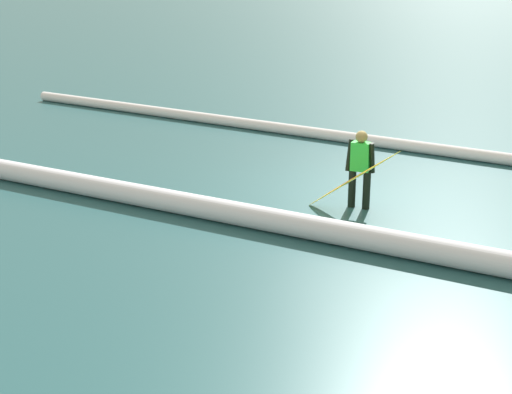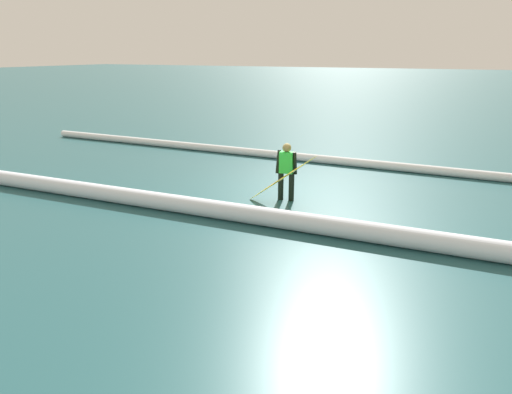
# 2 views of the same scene
# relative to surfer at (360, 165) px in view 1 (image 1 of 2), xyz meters

# --- Properties ---
(ground_plane) EXTENTS (199.37, 199.37, 0.00)m
(ground_plane) POSITION_rel_surfer_xyz_m (0.61, -0.68, -0.82)
(ground_plane) COLOR #245458
(surfer) EXTENTS (0.52, 0.24, 1.47)m
(surfer) POSITION_rel_surfer_xyz_m (0.00, 0.00, 0.00)
(surfer) COLOR black
(surfer) RESTS_ON ground_plane
(surfboard) EXTENTS (1.82, 0.40, 1.37)m
(surfboard) POSITION_rel_surfer_xyz_m (-0.04, 0.42, -0.15)
(surfboard) COLOR yellow
(surfboard) RESTS_ON ground_plane
(wave_crest_foreground) EXTENTS (22.71, 0.47, 0.28)m
(wave_crest_foreground) POSITION_rel_surfer_xyz_m (1.00, -4.25, -0.69)
(wave_crest_foreground) COLOR white
(wave_crest_foreground) RESTS_ON ground_plane
(wave_crest_midground) EXTENTS (17.64, 1.15, 0.41)m
(wave_crest_midground) POSITION_rel_surfer_xyz_m (0.62, 1.89, -0.62)
(wave_crest_midground) COLOR white
(wave_crest_midground) RESTS_ON ground_plane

